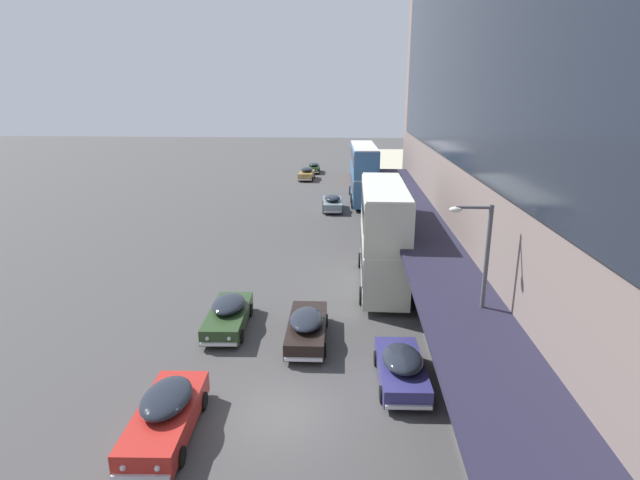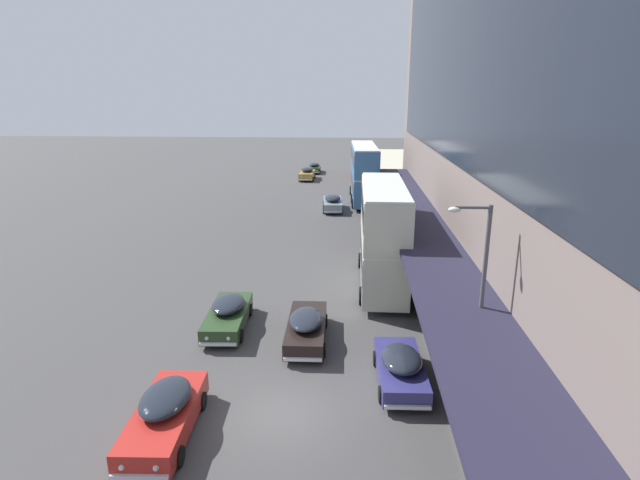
{
  "view_description": "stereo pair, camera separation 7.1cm",
  "coord_description": "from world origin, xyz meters",
  "px_view_note": "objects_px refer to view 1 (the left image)",
  "views": [
    {
      "loc": [
        2.27,
        -15.46,
        11.12
      ],
      "look_at": [
        0.27,
        17.39,
        1.49
      ],
      "focal_mm": 28.0,
      "sensor_mm": 36.0,
      "label": 1
    },
    {
      "loc": [
        2.34,
        -15.46,
        11.12
      ],
      "look_at": [
        0.27,
        17.39,
        1.49
      ],
      "focal_mm": 28.0,
      "sensor_mm": 36.0,
      "label": 2
    }
  ],
  "objects_px": {
    "transit_bus_kerbside_rear": "(364,166)",
    "pedestrian_at_kerb": "(438,319)",
    "sedan_far_back": "(228,314)",
    "fire_hydrant": "(476,440)",
    "transit_bus_kerbside_far": "(363,171)",
    "sedan_oncoming_rear": "(307,327)",
    "sedan_second_mid": "(314,168)",
    "street_lamp": "(479,290)",
    "transit_bus_kerbside_front": "(383,233)",
    "sedan_lead_near": "(166,414)",
    "sedan_lead_mid": "(332,203)",
    "sedan_trailing_near": "(307,174)",
    "sedan_trailing_mid": "(401,367)"
  },
  "relations": [
    {
      "from": "transit_bus_kerbside_rear",
      "to": "sedan_lead_mid",
      "type": "height_order",
      "value": "transit_bus_kerbside_rear"
    },
    {
      "from": "sedan_lead_near",
      "to": "sedan_oncoming_rear",
      "type": "bearing_deg",
      "value": 58.89
    },
    {
      "from": "transit_bus_kerbside_far",
      "to": "sedan_lead_mid",
      "type": "relative_size",
      "value": 2.29
    },
    {
      "from": "transit_bus_kerbside_front",
      "to": "sedan_far_back",
      "type": "bearing_deg",
      "value": -141.72
    },
    {
      "from": "pedestrian_at_kerb",
      "to": "fire_hydrant",
      "type": "xyz_separation_m",
      "value": [
        0.03,
        -7.46,
        -0.69
      ]
    },
    {
      "from": "sedan_lead_near",
      "to": "street_lamp",
      "type": "xyz_separation_m",
      "value": [
        10.72,
        2.7,
        3.64
      ]
    },
    {
      "from": "sedan_trailing_near",
      "to": "pedestrian_at_kerb",
      "type": "xyz_separation_m",
      "value": [
        10.03,
        -45.8,
        0.37
      ]
    },
    {
      "from": "transit_bus_kerbside_rear",
      "to": "pedestrian_at_kerb",
      "type": "xyz_separation_m",
      "value": [
        2.25,
        -46.11,
        -0.73
      ]
    },
    {
      "from": "pedestrian_at_kerb",
      "to": "sedan_trailing_mid",
      "type": "bearing_deg",
      "value": -119.27
    },
    {
      "from": "sedan_second_mid",
      "to": "sedan_oncoming_rear",
      "type": "bearing_deg",
      "value": -86.19
    },
    {
      "from": "transit_bus_kerbside_rear",
      "to": "sedan_second_mid",
      "type": "height_order",
      "value": "transit_bus_kerbside_rear"
    },
    {
      "from": "sedan_far_back",
      "to": "sedan_oncoming_rear",
      "type": "relative_size",
      "value": 0.99
    },
    {
      "from": "transit_bus_kerbside_front",
      "to": "sedan_lead_mid",
      "type": "relative_size",
      "value": 1.92
    },
    {
      "from": "sedan_far_back",
      "to": "transit_bus_kerbside_front",
      "type": "bearing_deg",
      "value": 38.28
    },
    {
      "from": "sedan_trailing_near",
      "to": "transit_bus_kerbside_rear",
      "type": "bearing_deg",
      "value": 2.34
    },
    {
      "from": "sedan_far_back",
      "to": "street_lamp",
      "type": "relative_size",
      "value": 0.67
    },
    {
      "from": "sedan_lead_near",
      "to": "street_lamp",
      "type": "relative_size",
      "value": 0.68
    },
    {
      "from": "transit_bus_kerbside_front",
      "to": "fire_hydrant",
      "type": "bearing_deg",
      "value": -81.53
    },
    {
      "from": "sedan_trailing_near",
      "to": "sedan_lead_near",
      "type": "xyz_separation_m",
      "value": [
        -0.17,
        -52.9,
        -0.04
      ]
    },
    {
      "from": "pedestrian_at_kerb",
      "to": "sedan_second_mid",
      "type": "bearing_deg",
      "value": 100.33
    },
    {
      "from": "sedan_trailing_near",
      "to": "sedan_lead_mid",
      "type": "bearing_deg",
      "value": -77.29
    },
    {
      "from": "sedan_trailing_near",
      "to": "sedan_second_mid",
      "type": "distance_m",
      "value": 6.47
    },
    {
      "from": "sedan_trailing_mid",
      "to": "sedan_oncoming_rear",
      "type": "distance_m",
      "value": 5.26
    },
    {
      "from": "transit_bus_kerbside_far",
      "to": "transit_bus_kerbside_front",
      "type": "bearing_deg",
      "value": -88.63
    },
    {
      "from": "sedan_trailing_mid",
      "to": "sedan_oncoming_rear",
      "type": "relative_size",
      "value": 0.91
    },
    {
      "from": "sedan_far_back",
      "to": "fire_hydrant",
      "type": "distance_m",
      "value": 13.12
    },
    {
      "from": "transit_bus_kerbside_far",
      "to": "sedan_oncoming_rear",
      "type": "distance_m",
      "value": 32.34
    },
    {
      "from": "sedan_trailing_near",
      "to": "sedan_far_back",
      "type": "relative_size",
      "value": 0.98
    },
    {
      "from": "transit_bus_kerbside_rear",
      "to": "street_lamp",
      "type": "distance_m",
      "value": 50.66
    },
    {
      "from": "transit_bus_kerbside_far",
      "to": "pedestrian_at_kerb",
      "type": "xyz_separation_m",
      "value": [
        2.74,
        -31.89,
        -2.06
      ]
    },
    {
      "from": "sedan_trailing_near",
      "to": "street_lamp",
      "type": "xyz_separation_m",
      "value": [
        10.55,
        -50.2,
        3.6
      ]
    },
    {
      "from": "transit_bus_kerbside_far",
      "to": "street_lamp",
      "type": "distance_m",
      "value": 36.46
    },
    {
      "from": "sedan_far_back",
      "to": "street_lamp",
      "type": "height_order",
      "value": "street_lamp"
    },
    {
      "from": "sedan_second_mid",
      "to": "street_lamp",
      "type": "relative_size",
      "value": 0.63
    },
    {
      "from": "sedan_lead_near",
      "to": "pedestrian_at_kerb",
      "type": "bearing_deg",
      "value": 34.84
    },
    {
      "from": "transit_bus_kerbside_front",
      "to": "street_lamp",
      "type": "bearing_deg",
      "value": -77.07
    },
    {
      "from": "transit_bus_kerbside_rear",
      "to": "sedan_trailing_near",
      "type": "relative_size",
      "value": 2.05
    },
    {
      "from": "transit_bus_kerbside_rear",
      "to": "sedan_far_back",
      "type": "bearing_deg",
      "value": -99.76
    },
    {
      "from": "transit_bus_kerbside_front",
      "to": "sedan_second_mid",
      "type": "distance_m",
      "value": 45.73
    },
    {
      "from": "fire_hydrant",
      "to": "sedan_lead_mid",
      "type": "bearing_deg",
      "value": 99.63
    },
    {
      "from": "transit_bus_kerbside_front",
      "to": "sedan_trailing_near",
      "type": "height_order",
      "value": "transit_bus_kerbside_front"
    },
    {
      "from": "sedan_second_mid",
      "to": "pedestrian_at_kerb",
      "type": "relative_size",
      "value": 2.49
    },
    {
      "from": "transit_bus_kerbside_rear",
      "to": "transit_bus_kerbside_far",
      "type": "bearing_deg",
      "value": -91.94
    },
    {
      "from": "transit_bus_kerbside_far",
      "to": "sedan_oncoming_rear",
      "type": "height_order",
      "value": "transit_bus_kerbside_far"
    },
    {
      "from": "transit_bus_kerbside_rear",
      "to": "pedestrian_at_kerb",
      "type": "relative_size",
      "value": 5.39
    },
    {
      "from": "sedan_lead_near",
      "to": "fire_hydrant",
      "type": "relative_size",
      "value": 7.16
    },
    {
      "from": "transit_bus_kerbside_front",
      "to": "sedan_second_mid",
      "type": "bearing_deg",
      "value": 99.3
    },
    {
      "from": "sedan_trailing_near",
      "to": "pedestrian_at_kerb",
      "type": "distance_m",
      "value": 46.88
    },
    {
      "from": "sedan_oncoming_rear",
      "to": "pedestrian_at_kerb",
      "type": "bearing_deg",
      "value": 1.73
    },
    {
      "from": "sedan_lead_mid",
      "to": "pedestrian_at_kerb",
      "type": "height_order",
      "value": "pedestrian_at_kerb"
    }
  ]
}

